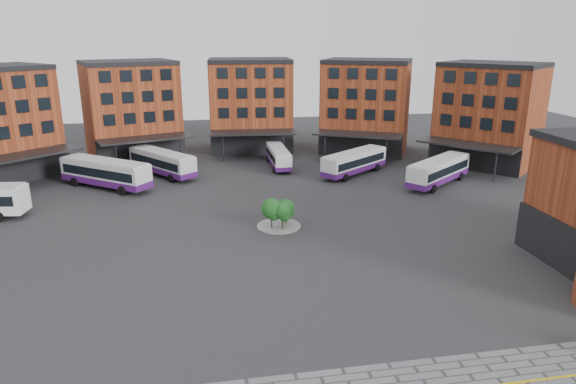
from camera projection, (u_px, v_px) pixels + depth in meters
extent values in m
plane|color=#28282B|center=(278.00, 283.00, 39.64)|extent=(160.00, 160.00, 0.00)
cube|color=black|center=(20.00, 168.00, 65.64)|extent=(10.00, 9.07, 4.00)
cube|color=black|center=(11.00, 112.00, 63.38)|extent=(8.60, 7.77, 8.00)
cube|color=black|center=(26.00, 155.00, 63.67)|extent=(12.61, 11.97, 0.25)
cylinder|color=black|center=(70.00, 166.00, 66.63)|extent=(0.20, 0.20, 4.00)
cube|color=#943E20|center=(132.00, 111.00, 78.65)|extent=(15.55, 13.69, 14.00)
cube|color=black|center=(142.00, 149.00, 76.09)|extent=(12.45, 4.71, 4.00)
cube|color=black|center=(127.00, 62.00, 76.48)|extent=(15.65, 13.97, 0.60)
cube|color=black|center=(138.00, 100.00, 73.78)|extent=(10.87, 3.87, 8.00)
cube|color=black|center=(145.00, 139.00, 73.53)|extent=(13.72, 8.39, 0.25)
cylinder|color=black|center=(117.00, 158.00, 70.51)|extent=(0.20, 0.20, 4.00)
cylinder|color=black|center=(181.00, 151.00, 74.74)|extent=(0.20, 0.20, 4.00)
cube|color=#943E20|center=(251.00, 106.00, 84.06)|extent=(13.67, 10.88, 14.00)
cube|color=black|center=(252.00, 142.00, 80.94)|extent=(13.00, 1.41, 4.00)
cube|color=black|center=(250.00, 60.00, 81.89)|extent=(13.69, 11.18, 0.60)
cube|color=black|center=(251.00, 96.00, 78.61)|extent=(11.42, 0.95, 8.00)
cube|color=black|center=(253.00, 132.00, 78.12)|extent=(13.28, 5.30, 0.25)
cylinder|color=black|center=(223.00, 148.00, 76.54)|extent=(0.20, 0.20, 4.00)
cylinder|color=black|center=(284.00, 147.00, 77.47)|extent=(0.20, 0.20, 4.00)
cube|color=#943E20|center=(366.00, 108.00, 82.38)|extent=(16.12, 14.81, 14.00)
cube|color=black|center=(360.00, 144.00, 79.44)|extent=(11.81, 6.35, 4.00)
cube|color=black|center=(368.00, 61.00, 80.22)|extent=(16.26, 15.08, 0.60)
cube|color=black|center=(361.00, 98.00, 77.12)|extent=(10.26, 5.33, 8.00)
cube|color=black|center=(358.00, 134.00, 76.70)|extent=(13.58, 9.82, 0.25)
cylinder|color=black|center=(325.00, 148.00, 76.91)|extent=(0.20, 0.20, 4.00)
cylinder|color=black|center=(386.00, 152.00, 74.38)|extent=(0.20, 0.20, 4.00)
cube|color=#943E20|center=(489.00, 116.00, 73.88)|extent=(16.02, 16.39, 14.00)
cube|color=black|center=(473.00, 156.00, 71.81)|extent=(8.74, 10.28, 4.00)
cube|color=black|center=(495.00, 64.00, 71.71)|extent=(16.25, 16.58, 0.60)
cube|color=black|center=(478.00, 105.00, 69.53)|extent=(7.47, 8.86, 8.00)
cube|color=black|center=(468.00, 145.00, 69.49)|extent=(11.73, 12.79, 0.25)
cylinder|color=black|center=(429.00, 157.00, 71.56)|extent=(0.20, 0.20, 4.00)
cylinder|color=black|center=(495.00, 167.00, 65.98)|extent=(0.20, 0.20, 4.00)
cube|color=black|center=(564.00, 249.00, 41.01)|extent=(0.40, 12.00, 4.00)
cylinder|color=gray|center=(279.00, 226.00, 51.24)|extent=(4.40, 4.40, 0.12)
cylinder|color=#332114|center=(272.00, 222.00, 50.33)|extent=(0.14, 0.14, 1.53)
sphere|color=#1B511B|center=(272.00, 209.00, 49.92)|extent=(2.02, 2.02, 2.02)
sphere|color=#1B511B|center=(274.00, 214.00, 49.95)|extent=(1.41, 1.41, 1.41)
cylinder|color=#332114|center=(286.00, 218.00, 51.77)|extent=(0.14, 0.14, 1.22)
sphere|color=#1B511B|center=(286.00, 208.00, 51.44)|extent=(1.80, 1.80, 1.80)
sphere|color=#1B511B|center=(288.00, 212.00, 51.45)|extent=(1.26, 1.26, 1.26)
cylinder|color=#332114|center=(282.00, 223.00, 50.14)|extent=(0.14, 0.14, 1.43)
sphere|color=#1B511B|center=(282.00, 211.00, 49.75)|extent=(1.72, 1.72, 1.72)
sphere|color=#1B511B|center=(285.00, 215.00, 49.77)|extent=(1.21, 1.21, 1.21)
cylinder|color=black|center=(12.00, 208.00, 54.99)|extent=(1.15, 0.50, 1.11)
cube|color=silver|center=(105.00, 172.00, 63.46)|extent=(11.72, 9.99, 2.81)
cube|color=black|center=(105.00, 170.00, 63.40)|extent=(10.96, 9.42, 1.09)
cube|color=silver|center=(104.00, 161.00, 63.02)|extent=(11.25, 9.59, 0.14)
cube|color=black|center=(70.00, 164.00, 66.13)|extent=(1.59, 2.00, 1.26)
cube|color=#4C1768|center=(106.00, 180.00, 63.75)|extent=(11.78, 10.04, 0.80)
cylinder|color=black|center=(75.00, 182.00, 64.47)|extent=(1.12, 0.97, 1.15)
cylinder|color=black|center=(93.00, 177.00, 66.89)|extent=(1.12, 0.97, 1.15)
cylinder|color=black|center=(122.00, 191.00, 60.89)|extent=(1.12, 0.97, 1.15)
cylinder|color=black|center=(139.00, 185.00, 63.31)|extent=(1.12, 0.97, 1.15)
cube|color=silver|center=(162.00, 162.00, 69.14)|extent=(9.29, 10.95, 2.62)
cube|color=black|center=(162.00, 160.00, 69.08)|extent=(8.77, 10.24, 1.02)
cube|color=silver|center=(161.00, 152.00, 68.73)|extent=(8.92, 10.51, 0.13)
cube|color=black|center=(138.00, 153.00, 72.78)|extent=(1.87, 1.48, 1.18)
cube|color=#4C1768|center=(163.00, 168.00, 69.42)|extent=(9.35, 11.00, 0.75)
cylinder|color=black|center=(139.00, 169.00, 71.02)|extent=(0.91, 1.04, 1.07)
cylinder|color=black|center=(155.00, 165.00, 72.91)|extent=(0.91, 1.04, 1.07)
cylinder|color=black|center=(171.00, 178.00, 66.18)|extent=(0.91, 1.04, 1.07)
cylinder|color=black|center=(188.00, 174.00, 68.07)|extent=(0.91, 1.04, 1.07)
cube|color=silver|center=(278.00, 156.00, 73.66)|extent=(2.25, 9.86, 2.20)
cube|color=black|center=(278.00, 155.00, 73.62)|extent=(2.31, 9.07, 0.85)
cube|color=silver|center=(278.00, 148.00, 73.32)|extent=(2.16, 9.46, 0.11)
cube|color=black|center=(273.00, 148.00, 78.14)|extent=(1.90, 0.12, 0.99)
cube|color=#4C1768|center=(278.00, 161.00, 73.90)|extent=(2.29, 9.90, 0.63)
cylinder|color=black|center=(268.00, 159.00, 76.78)|extent=(0.27, 0.90, 0.90)
cylinder|color=black|center=(282.00, 158.00, 77.16)|extent=(0.27, 0.90, 0.90)
cylinder|color=black|center=(274.00, 170.00, 70.85)|extent=(0.27, 0.90, 0.90)
cylinder|color=black|center=(290.00, 169.00, 71.23)|extent=(0.27, 0.90, 0.90)
cube|color=silver|center=(354.00, 161.00, 69.56)|extent=(10.64, 8.84, 2.53)
cube|color=black|center=(354.00, 160.00, 69.50)|extent=(9.95, 8.35, 0.98)
cube|color=silver|center=(355.00, 152.00, 69.17)|extent=(10.22, 8.49, 0.12)
cube|color=black|center=(378.00, 153.00, 73.36)|extent=(1.40, 1.83, 1.13)
cube|color=#4C1768|center=(354.00, 168.00, 69.82)|extent=(10.70, 8.90, 0.72)
cylinder|color=black|center=(362.00, 164.00, 73.32)|extent=(1.01, 0.86, 1.03)
cylinder|color=black|center=(377.00, 168.00, 71.63)|extent=(1.01, 0.86, 1.03)
cylinder|color=black|center=(330.00, 174.00, 68.26)|extent=(1.01, 0.86, 1.03)
cylinder|color=black|center=(345.00, 178.00, 66.58)|extent=(1.01, 0.86, 1.03)
cube|color=silver|center=(439.00, 170.00, 64.88)|extent=(10.98, 9.27, 2.62)
cube|color=black|center=(439.00, 169.00, 64.83)|extent=(10.26, 8.75, 1.02)
cube|color=silver|center=(440.00, 160.00, 64.48)|extent=(10.54, 8.90, 0.13)
cube|color=black|center=(459.00, 160.00, 68.88)|extent=(1.48, 1.88, 1.18)
cube|color=#4C1768|center=(438.00, 177.00, 65.16)|extent=(11.03, 9.33, 0.75)
cylinder|color=black|center=(442.00, 173.00, 68.80)|extent=(1.05, 0.90, 1.07)
cylinder|color=black|center=(461.00, 176.00, 67.08)|extent=(1.05, 0.90, 1.07)
cylinder|color=black|center=(414.00, 185.00, 63.50)|extent=(1.05, 0.90, 1.07)
cylinder|color=black|center=(433.00, 189.00, 61.77)|extent=(1.05, 0.90, 1.07)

